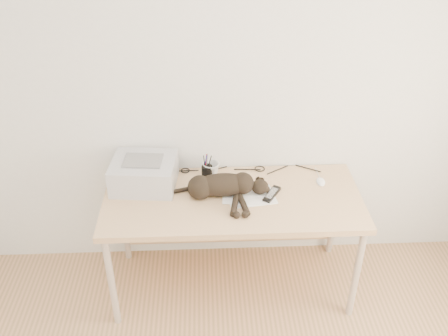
{
  "coord_description": "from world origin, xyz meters",
  "views": [
    {
      "loc": [
        -0.17,
        -1.1,
        2.57
      ],
      "look_at": [
        -0.06,
        1.34,
        0.99
      ],
      "focal_mm": 40.0,
      "sensor_mm": 36.0,
      "label": 1
    }
  ],
  "objects_px": {
    "desk": "(232,206)",
    "mug": "(211,170)",
    "printer": "(144,173)",
    "mouse": "(321,180)",
    "cat": "(220,187)",
    "pen_cup": "(207,172)"
  },
  "relations": [
    {
      "from": "cat",
      "to": "mug",
      "type": "height_order",
      "value": "cat"
    },
    {
      "from": "mouse",
      "to": "pen_cup",
      "type": "bearing_deg",
      "value": 177.19
    },
    {
      "from": "cat",
      "to": "desk",
      "type": "bearing_deg",
      "value": 35.59
    },
    {
      "from": "printer",
      "to": "mouse",
      "type": "height_order",
      "value": "printer"
    },
    {
      "from": "cat",
      "to": "pen_cup",
      "type": "height_order",
      "value": "pen_cup"
    },
    {
      "from": "mug",
      "to": "pen_cup",
      "type": "height_order",
      "value": "pen_cup"
    },
    {
      "from": "mug",
      "to": "printer",
      "type": "bearing_deg",
      "value": -169.69
    },
    {
      "from": "printer",
      "to": "cat",
      "type": "xyz_separation_m",
      "value": [
        0.47,
        -0.14,
        -0.02
      ]
    },
    {
      "from": "printer",
      "to": "mouse",
      "type": "xyz_separation_m",
      "value": [
        1.13,
        -0.02,
        -0.08
      ]
    },
    {
      "from": "printer",
      "to": "mouse",
      "type": "relative_size",
      "value": 4.44
    },
    {
      "from": "printer",
      "to": "pen_cup",
      "type": "xyz_separation_m",
      "value": [
        0.4,
        0.05,
        -0.04
      ]
    },
    {
      "from": "desk",
      "to": "printer",
      "type": "relative_size",
      "value": 3.76
    },
    {
      "from": "cat",
      "to": "pen_cup",
      "type": "distance_m",
      "value": 0.2
    },
    {
      "from": "pen_cup",
      "to": "mouse",
      "type": "bearing_deg",
      "value": -5.67
    },
    {
      "from": "desk",
      "to": "pen_cup",
      "type": "bearing_deg",
      "value": 140.79
    },
    {
      "from": "mug",
      "to": "desk",
      "type": "bearing_deg",
      "value": -50.35
    },
    {
      "from": "desk",
      "to": "pen_cup",
      "type": "relative_size",
      "value": 8.72
    },
    {
      "from": "desk",
      "to": "pen_cup",
      "type": "xyz_separation_m",
      "value": [
        -0.15,
        0.13,
        0.18
      ]
    },
    {
      "from": "desk",
      "to": "mug",
      "type": "relative_size",
      "value": 14.4
    },
    {
      "from": "printer",
      "to": "mouse",
      "type": "distance_m",
      "value": 1.13
    },
    {
      "from": "cat",
      "to": "mouse",
      "type": "xyz_separation_m",
      "value": [
        0.66,
        0.11,
        -0.05
      ]
    },
    {
      "from": "cat",
      "to": "mug",
      "type": "bearing_deg",
      "value": 100.75
    }
  ]
}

